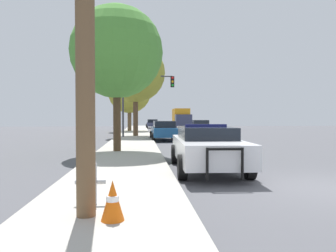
{
  "coord_description": "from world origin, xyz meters",
  "views": [
    {
      "loc": [
        -4.52,
        -7.58,
        1.72
      ],
      "look_at": [
        -2.17,
        20.39,
        0.97
      ],
      "focal_mm": 35.0,
      "sensor_mm": 36.0,
      "label": 1
    }
  ],
  "objects": [
    {
      "name": "car_background_oncoming",
      "position": [
        1.83,
        26.65,
        0.76
      ],
      "size": [
        2.34,
        4.75,
        1.43
      ],
      "rotation": [
        0.0,
        0.0,
        3.06
      ],
      "color": "#B7B7BC",
      "rests_on": "ground_plane"
    },
    {
      "name": "traffic_cone",
      "position": [
        -4.95,
        -2.53,
        0.44
      ],
      "size": [
        0.36,
        0.36,
        0.62
      ],
      "color": "orange",
      "rests_on": "sidewalk_left"
    },
    {
      "name": "police_car",
      "position": [
        -2.38,
        2.89,
        0.77
      ],
      "size": [
        2.26,
        5.33,
        1.5
      ],
      "rotation": [
        0.0,
        0.0,
        3.1
      ],
      "color": "white",
      "rests_on": "ground_plane"
    },
    {
      "name": "car_background_distant",
      "position": [
        -2.65,
        44.52,
        0.74
      ],
      "size": [
        1.99,
        4.37,
        1.39
      ],
      "rotation": [
        0.0,
        0.0,
        0.0
      ],
      "color": "#333856",
      "rests_on": "ground_plane"
    },
    {
      "name": "fire_hydrant",
      "position": [
        -5.44,
        -1.51,
        0.57
      ],
      "size": [
        0.55,
        0.24,
        0.83
      ],
      "color": "#B7BCC1",
      "rests_on": "sidewalk_left"
    },
    {
      "name": "sidewalk_left",
      "position": [
        -5.1,
        0.0,
        0.07
      ],
      "size": [
        3.0,
        110.0,
        0.13
      ],
      "color": "#ADA89E",
      "rests_on": "ground_plane"
    },
    {
      "name": "tree_sidewalk_near",
      "position": [
        -5.63,
        8.04,
        4.79
      ],
      "size": [
        4.36,
        4.36,
        6.85
      ],
      "color": "#4C3823",
      "rests_on": "sidewalk_left"
    },
    {
      "name": "ground_plane",
      "position": [
        0.0,
        0.0,
        0.0
      ],
      "size": [
        110.0,
        110.0,
        0.0
      ],
      "primitive_type": "plane",
      "color": "#4F4F54"
    },
    {
      "name": "car_background_midblock",
      "position": [
        -2.8,
        16.65,
        0.76
      ],
      "size": [
        1.97,
        4.58,
        1.45
      ],
      "rotation": [
        0.0,
        0.0,
        0.01
      ],
      "color": "navy",
      "rests_on": "ground_plane"
    },
    {
      "name": "tree_sidewalk_far",
      "position": [
        -5.82,
        31.33,
        4.73
      ],
      "size": [
        5.06,
        5.06,
        7.15
      ],
      "color": "brown",
      "rests_on": "sidewalk_left"
    },
    {
      "name": "tree_sidewalk_mid",
      "position": [
        -4.95,
        20.74,
        5.54
      ],
      "size": [
        5.11,
        5.11,
        7.99
      ],
      "color": "brown",
      "rests_on": "sidewalk_left"
    },
    {
      "name": "box_truck",
      "position": [
        1.94,
        44.0,
        1.64
      ],
      "size": [
        2.72,
        7.44,
        3.09
      ],
      "rotation": [
        0.0,
        0.0,
        3.12
      ],
      "color": "#333856",
      "rests_on": "ground_plane"
    },
    {
      "name": "traffic_light",
      "position": [
        -4.24,
        19.43,
        3.8
      ],
      "size": [
        4.3,
        0.35,
        5.13
      ],
      "color": "#424247",
      "rests_on": "sidewalk_left"
    }
  ]
}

